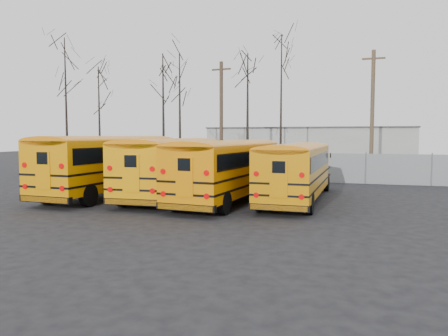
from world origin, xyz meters
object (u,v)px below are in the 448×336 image
(bus_a, at_px, (113,160))
(bus_b, at_px, (173,162))
(bus_c, at_px, (230,165))
(bus_d, at_px, (297,167))
(utility_pole_right, at_px, (372,112))
(utility_pole_left, at_px, (221,118))

(bus_a, distance_m, bus_b, 3.37)
(bus_c, bearing_deg, bus_d, 20.98)
(bus_d, bearing_deg, utility_pole_right, 76.77)
(bus_b, xyz_separation_m, utility_pole_left, (-1.39, 12.34, 2.81))
(bus_c, xyz_separation_m, utility_pole_right, (6.77, 16.06, 3.27))
(bus_a, distance_m, utility_pole_left, 13.13)
(bus_c, bearing_deg, utility_pole_right, 71.33)
(bus_a, relative_size, bus_b, 1.04)
(bus_b, bearing_deg, bus_a, -177.52)
(bus_b, distance_m, bus_d, 6.36)
(utility_pole_left, bearing_deg, bus_d, -50.72)
(utility_pole_left, xyz_separation_m, utility_pole_right, (11.41, 3.09, 0.41))
(bus_b, height_order, bus_d, bus_b)
(bus_a, xyz_separation_m, utility_pole_left, (1.96, 12.70, 2.73))
(bus_d, distance_m, utility_pole_left, 14.62)
(bus_a, height_order, bus_d, bus_a)
(bus_c, bearing_deg, bus_b, 173.13)
(bus_a, distance_m, bus_c, 6.61)
(bus_d, height_order, utility_pole_left, utility_pole_left)
(bus_c, relative_size, utility_pole_right, 1.12)
(bus_a, relative_size, utility_pole_left, 1.30)
(bus_c, relative_size, bus_d, 1.06)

